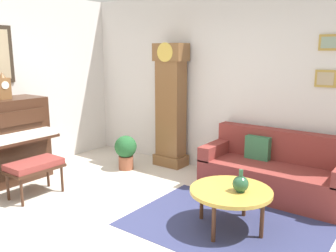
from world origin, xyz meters
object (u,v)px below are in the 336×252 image
at_px(grandfather_clock, 171,109).
at_px(couch, 275,172).
at_px(green_jug, 241,184).
at_px(coffee_table, 231,192).
at_px(piano_bench, 34,167).
at_px(mantel_clock, 3,87).
at_px(potted_plant, 126,150).

xyz_separation_m(grandfather_clock, couch, (1.87, -0.18, -0.65)).
xyz_separation_m(grandfather_clock, green_jug, (1.93, -1.39, -0.43)).
xyz_separation_m(grandfather_clock, coffee_table, (1.82, -1.40, -0.55)).
bearing_deg(coffee_table, piano_bench, -163.38).
relative_size(coffee_table, green_jug, 3.67).
relative_size(grandfather_clock, coffee_table, 2.31).
height_order(piano_bench, mantel_clock, mantel_clock).
bearing_deg(piano_bench, couch, 37.73).
bearing_deg(green_jug, coffee_table, -178.45).
bearing_deg(grandfather_clock, coffee_table, -37.47).
xyz_separation_m(piano_bench, green_jug, (2.59, 0.74, 0.13)).
height_order(grandfather_clock, mantel_clock, grandfather_clock).
xyz_separation_m(couch, potted_plant, (-2.33, -0.43, 0.01)).
height_order(mantel_clock, potted_plant, mantel_clock).
height_order(grandfather_clock, coffee_table, grandfather_clock).
height_order(coffee_table, potted_plant, potted_plant).
distance_m(piano_bench, mantel_clock, 1.29).
height_order(couch, coffee_table, couch).
bearing_deg(couch, potted_plant, -169.46).
distance_m(grandfather_clock, couch, 1.99).
distance_m(coffee_table, green_jug, 0.16).
bearing_deg(coffee_table, grandfather_clock, 142.53).
bearing_deg(potted_plant, couch, 10.54).
bearing_deg(coffee_table, mantel_clock, -169.28).
relative_size(piano_bench, potted_plant, 1.25).
bearing_deg(mantel_clock, potted_plant, 54.19).
bearing_deg(potted_plant, mantel_clock, -125.81).
xyz_separation_m(couch, green_jug, (0.06, -1.21, 0.22)).
xyz_separation_m(mantel_clock, green_jug, (3.40, 0.63, -0.86)).
distance_m(grandfather_clock, mantel_clock, 2.54).
bearing_deg(coffee_table, couch, 87.78).
distance_m(piano_bench, grandfather_clock, 2.30).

